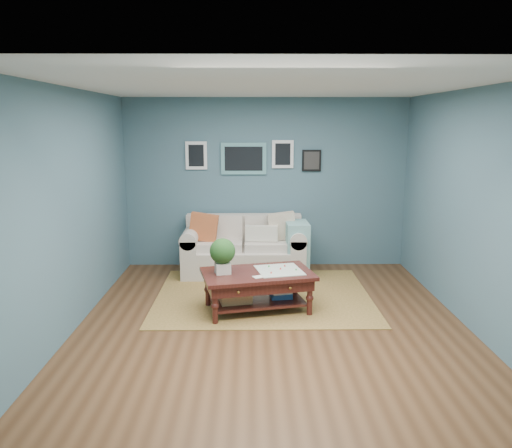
{
  "coord_description": "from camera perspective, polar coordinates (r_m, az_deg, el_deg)",
  "views": [
    {
      "loc": [
        -0.24,
        -5.48,
        2.32
      ],
      "look_at": [
        -0.17,
        1.0,
        0.99
      ],
      "focal_mm": 35.0,
      "sensor_mm": 36.0,
      "label": 1
    }
  ],
  "objects": [
    {
      "name": "room_shell",
      "position": [
        5.62,
        1.82,
        1.75
      ],
      "size": [
        5.0,
        5.02,
        2.7
      ],
      "color": "brown",
      "rests_on": "ground"
    },
    {
      "name": "area_rug",
      "position": [
        6.84,
        0.83,
        -8.18
      ],
      "size": [
        2.87,
        2.29,
        0.01
      ],
      "primitive_type": "cube",
      "color": "brown",
      "rests_on": "ground"
    },
    {
      "name": "coffee_table",
      "position": [
        6.2,
        -0.49,
        -6.31
      ],
      "size": [
        1.48,
        1.06,
        0.94
      ],
      "rotation": [
        0.0,
        0.0,
        0.22
      ],
      "color": "black",
      "rests_on": "ground"
    },
    {
      "name": "loveseat",
      "position": [
        7.75,
        -0.79,
        -2.77
      ],
      "size": [
        1.92,
        0.87,
        0.98
      ],
      "color": "beige",
      "rests_on": "ground"
    }
  ]
}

